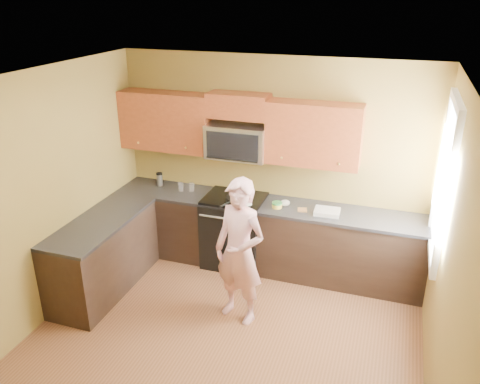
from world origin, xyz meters
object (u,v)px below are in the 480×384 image
at_px(stove, 235,230).
at_px(butter_tub, 277,208).
at_px(microwave, 238,157).
at_px(woman, 240,252).
at_px(frying_pan, 237,201).
at_px(travel_mug, 160,185).

height_order(stove, butter_tub, butter_tub).
height_order(microwave, woman, microwave).
height_order(microwave, butter_tub, microwave).
bearing_deg(frying_pan, microwave, 129.36).
height_order(woman, frying_pan, woman).
bearing_deg(butter_tub, travel_mug, 173.47).
relative_size(stove, travel_mug, 5.20).
relative_size(stove, woman, 0.58).
relative_size(stove, frying_pan, 1.86).
bearing_deg(woman, travel_mug, 159.45).
distance_m(frying_pan, travel_mug, 1.23).
bearing_deg(frying_pan, stove, 145.86).
bearing_deg(frying_pan, butter_tub, 25.98).
xyz_separation_m(butter_tub, travel_mug, (-1.71, 0.20, 0.00)).
bearing_deg(woman, microwave, 127.05).
relative_size(microwave, frying_pan, 1.49).
xyz_separation_m(woman, travel_mug, (-1.56, 1.21, 0.10)).
relative_size(woman, butter_tub, 13.07).
distance_m(stove, frying_pan, 0.49).
bearing_deg(stove, frying_pan, -55.58).
bearing_deg(butter_tub, microwave, 161.27).
bearing_deg(stove, microwave, 90.00).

